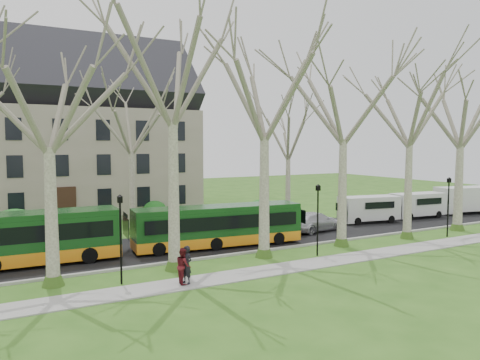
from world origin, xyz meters
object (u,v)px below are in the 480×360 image
bus_lead (4,240)px  bus_follow (218,225)px  van_c (466,200)px  pedestrian_b (183,266)px  van_b (418,205)px  sedan (315,221)px  pedestrian_a (186,265)px  van_a (369,209)px

bus_lead → bus_follow: bus_lead is taller
van_c → pedestrian_b: size_ratio=3.36×
van_b → van_c: van_c is taller
sedan → pedestrian_b: 16.11m
sedan → pedestrian_a: pedestrian_a is taller
van_b → bus_follow: bearing=-168.6°
sedan → van_b: size_ratio=0.99×
bus_follow → pedestrian_b: size_ratio=6.34×
bus_lead → van_b: bearing=3.3°
van_b → van_c: size_ratio=0.87×
van_a → van_c: size_ratio=0.87×
pedestrian_b → sedan: bearing=-52.9°
pedestrian_a → van_b: bearing=87.0°
van_b → sedan: bearing=-170.7°
sedan → van_c: 18.53m
bus_follow → pedestrian_a: size_ratio=6.03×
van_c → pedestrian_a: 33.50m
bus_follow → van_a: 15.61m
bus_lead → sedan: size_ratio=2.40×
van_b → van_a: bearing=-176.2°
van_c → van_a: bearing=-170.7°
van_c → pedestrian_a: van_c is taller
sedan → pedestrian_b: bearing=108.4°
bus_follow → bus_lead: bearing=-178.3°
bus_lead → van_b: (33.82, 1.06, -0.40)m
sedan → pedestrian_a: 16.05m
pedestrian_a → van_c: bearing=83.0°
bus_follow → pedestrian_a: 8.32m
van_a → pedestrian_b: size_ratio=2.93×
sedan → van_a: (6.49, 0.90, 0.39)m
van_a → van_c: (12.03, -0.64, 0.16)m
bus_follow → van_b: bus_follow is taller
pedestrian_a → pedestrian_b: (-0.12, 0.09, -0.04)m
bus_follow → pedestrian_a: bearing=-121.3°
bus_follow → pedestrian_b: bus_follow is taller
bus_follow → pedestrian_a: (-4.99, -6.64, -0.47)m
sedan → van_b: bearing=-97.6°
sedan → van_c: size_ratio=0.86×
bus_lead → pedestrian_a: (7.61, -7.52, -0.60)m
pedestrian_a → van_a: bearing=92.2°
bus_lead → pedestrian_b: bearing=-43.2°
van_a → van_c: bearing=7.5°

